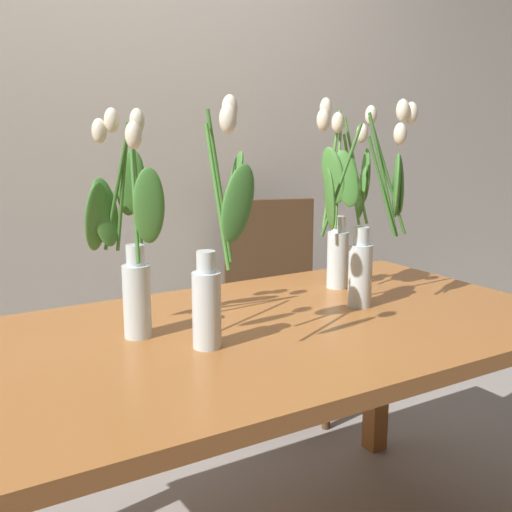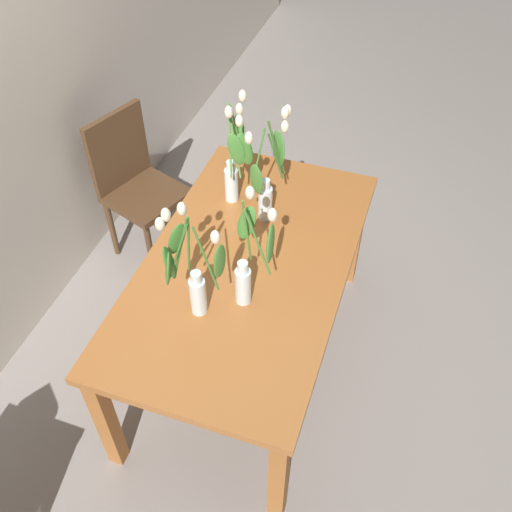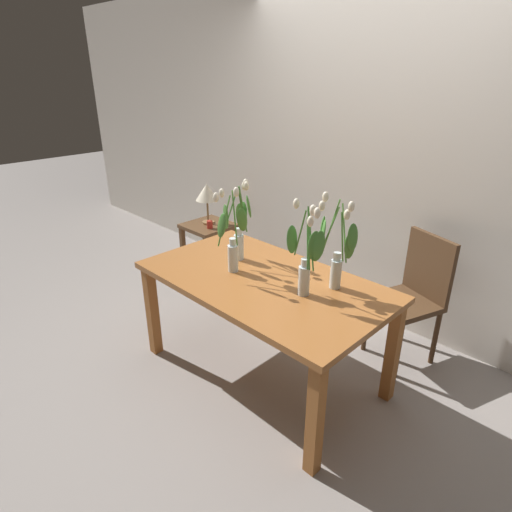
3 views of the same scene
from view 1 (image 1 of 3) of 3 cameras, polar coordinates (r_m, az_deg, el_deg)
name	(u,v)px [view 1 (image 1 of 3)]	position (r m, az deg, el deg)	size (l,w,h in m)	color
room_wall_rear	(104,100)	(2.72, -13.53, 13.52)	(9.00, 0.10, 2.70)	silver
dining_table	(271,358)	(1.68, 1.34, -9.21)	(1.60, 0.90, 0.74)	#A3602D
tulip_vase_0	(129,244)	(1.55, -11.42, 1.09)	(0.17, 0.26, 0.55)	silver
tulip_vase_1	(215,266)	(1.44, -3.69, -0.95)	(0.14, 0.21, 0.58)	silver
tulip_vase_2	(344,213)	(1.99, 7.96, 3.82)	(0.23, 0.18, 0.59)	silver
tulip_vase_3	(371,224)	(1.80, 10.30, 2.85)	(0.27, 0.14, 0.58)	silver
dining_chair	(274,295)	(2.76, 1.61, -3.51)	(0.51, 0.51, 0.93)	#4C331E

